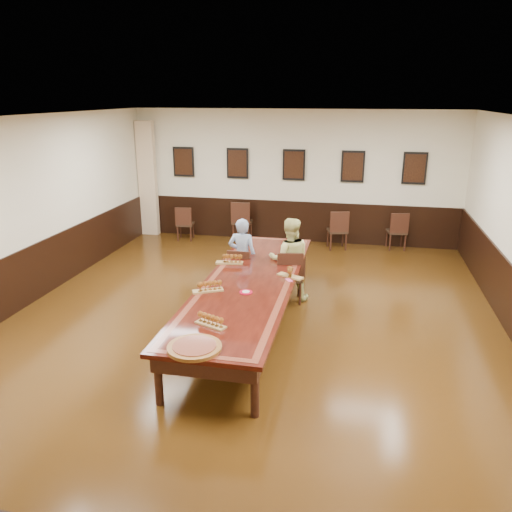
% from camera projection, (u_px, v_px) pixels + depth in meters
% --- Properties ---
extents(floor, '(8.00, 10.00, 0.02)m').
position_uv_depth(floor, '(250.00, 325.00, 8.01)').
color(floor, black).
rests_on(floor, ground).
extents(ceiling, '(8.00, 10.00, 0.02)m').
position_uv_depth(ceiling, '(249.00, 118.00, 7.01)').
color(ceiling, white).
rests_on(ceiling, floor).
extents(wall_back, '(8.00, 0.02, 3.20)m').
position_uv_depth(wall_back, '(294.00, 177.00, 12.17)').
color(wall_back, beige).
rests_on(wall_back, floor).
extents(wall_front, '(8.00, 0.02, 3.20)m').
position_uv_depth(wall_front, '(58.00, 448.00, 2.85)').
color(wall_front, beige).
rests_on(wall_front, floor).
extents(wall_left, '(0.02, 10.00, 3.20)m').
position_uv_depth(wall_left, '(14.00, 216.00, 8.29)').
color(wall_left, beige).
rests_on(wall_left, floor).
extents(chair_man, '(0.42, 0.46, 0.89)m').
position_uv_depth(chair_man, '(241.00, 271.00, 9.09)').
color(chair_man, black).
rests_on(chair_man, floor).
extents(chair_woman, '(0.53, 0.57, 0.96)m').
position_uv_depth(chair_woman, '(289.00, 276.00, 8.78)').
color(chair_woman, black).
rests_on(chair_woman, floor).
extents(spare_chair_a, '(0.46, 0.49, 0.86)m').
position_uv_depth(spare_chair_a, '(185.00, 223.00, 12.57)').
color(spare_chair_a, black).
rests_on(spare_chair_a, floor).
extents(spare_chair_b, '(0.49, 0.53, 1.00)m').
position_uv_depth(spare_chair_b, '(242.00, 221.00, 12.51)').
color(spare_chair_b, black).
rests_on(spare_chair_b, floor).
extents(spare_chair_c, '(0.55, 0.57, 0.94)m').
position_uv_depth(spare_chair_c, '(337.00, 229.00, 11.82)').
color(spare_chair_c, black).
rests_on(spare_chair_c, floor).
extents(spare_chair_d, '(0.50, 0.54, 0.91)m').
position_uv_depth(spare_chair_d, '(397.00, 230.00, 11.79)').
color(spare_chair_d, black).
rests_on(spare_chair_d, floor).
extents(person_man, '(0.52, 0.35, 1.41)m').
position_uv_depth(person_man, '(242.00, 256.00, 9.10)').
color(person_man, '#456DAD').
rests_on(person_man, floor).
extents(person_woman, '(0.84, 0.71, 1.50)m').
position_uv_depth(person_woman, '(289.00, 259.00, 8.79)').
color(person_woman, '#DDDE8B').
rests_on(person_woman, floor).
extents(pink_phone, '(0.14, 0.16, 0.01)m').
position_uv_depth(pink_phone, '(289.00, 280.00, 7.79)').
color(pink_phone, '#F5519C').
rests_on(pink_phone, conference_table).
extents(curtain, '(0.45, 0.18, 2.90)m').
position_uv_depth(curtain, '(148.00, 179.00, 12.77)').
color(curtain, beige).
rests_on(curtain, floor).
extents(wainscoting, '(8.00, 10.00, 1.00)m').
position_uv_depth(wainscoting, '(249.00, 296.00, 7.85)').
color(wainscoting, black).
rests_on(wainscoting, floor).
extents(conference_table, '(1.40, 5.00, 0.76)m').
position_uv_depth(conference_table, '(249.00, 289.00, 7.81)').
color(conference_table, black).
rests_on(conference_table, floor).
extents(posters, '(6.14, 0.04, 0.74)m').
position_uv_depth(posters, '(294.00, 165.00, 12.01)').
color(posters, black).
rests_on(posters, wall_back).
extents(flight_a, '(0.48, 0.20, 0.17)m').
position_uv_depth(flight_a, '(230.00, 259.00, 8.54)').
color(flight_a, olive).
rests_on(flight_a, conference_table).
extents(flight_b, '(0.45, 0.31, 0.16)m').
position_uv_depth(flight_b, '(290.00, 273.00, 7.91)').
color(flight_b, olive).
rests_on(flight_b, conference_table).
extents(flight_c, '(0.46, 0.33, 0.17)m').
position_uv_depth(flight_c, '(208.00, 287.00, 7.32)').
color(flight_c, olive).
rests_on(flight_c, conference_table).
extents(flight_d, '(0.44, 0.28, 0.16)m').
position_uv_depth(flight_d, '(211.00, 321.00, 6.24)').
color(flight_d, olive).
rests_on(flight_d, conference_table).
extents(red_plate_grp, '(0.19, 0.19, 0.03)m').
position_uv_depth(red_plate_grp, '(246.00, 292.00, 7.30)').
color(red_plate_grp, '#B30B27').
rests_on(red_plate_grp, conference_table).
extents(carved_platter, '(0.70, 0.70, 0.05)m').
position_uv_depth(carved_platter, '(194.00, 347.00, 5.68)').
color(carved_platter, brown).
rests_on(carved_platter, conference_table).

